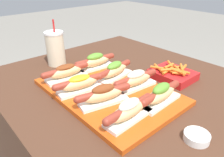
{
  "coord_description": "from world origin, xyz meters",
  "views": [
    {
      "loc": [
        0.61,
        -0.59,
        1.18
      ],
      "look_at": [
        0.05,
        -0.1,
        0.8
      ],
      "focal_mm": 35.0,
      "sensor_mm": 36.0,
      "label": 1
    }
  ],
  "objects": [
    {
      "name": "drink_cup",
      "position": [
        -0.34,
        -0.12,
        0.83
      ],
      "size": [
        0.09,
        0.09,
        0.23
      ],
      "color": "beige",
      "rests_on": "patio_table"
    },
    {
      "name": "hot_dog_2",
      "position": [
        0.11,
        -0.19,
        0.8
      ],
      "size": [
        0.1,
        0.21,
        0.07
      ],
      "color": "white",
      "rests_on": "serving_tray"
    },
    {
      "name": "hot_dog_1",
      "position": [
        -0.01,
        -0.21,
        0.8
      ],
      "size": [
        0.09,
        0.21,
        0.07
      ],
      "color": "white",
      "rests_on": "serving_tray"
    },
    {
      "name": "sauce_bowl",
      "position": [
        0.41,
        -0.1,
        0.76
      ],
      "size": [
        0.07,
        0.07,
        0.02
      ],
      "color": "white",
      "rests_on": "patio_table"
    },
    {
      "name": "hot_dog_6",
      "position": [
        0.11,
        -0.02,
        0.8
      ],
      "size": [
        0.07,
        0.21,
        0.07
      ],
      "color": "white",
      "rests_on": "serving_tray"
    },
    {
      "name": "fries_basket",
      "position": [
        0.14,
        0.18,
        0.77
      ],
      "size": [
        0.18,
        0.15,
        0.06
      ],
      "color": "red",
      "rests_on": "patio_table"
    },
    {
      "name": "hot_dog_0",
      "position": [
        -0.13,
        -0.19,
        0.8
      ],
      "size": [
        0.07,
        0.21,
        0.06
      ],
      "color": "white",
      "rests_on": "serving_tray"
    },
    {
      "name": "hot_dog_7",
      "position": [
        0.24,
        -0.04,
        0.8
      ],
      "size": [
        0.07,
        0.21,
        0.07
      ],
      "color": "white",
      "rests_on": "serving_tray"
    },
    {
      "name": "hot_dog_4",
      "position": [
        -0.14,
        -0.03,
        0.8
      ],
      "size": [
        0.08,
        0.21,
        0.07
      ],
      "color": "white",
      "rests_on": "serving_tray"
    },
    {
      "name": "patio_table",
      "position": [
        0.0,
        0.0,
        0.37
      ],
      "size": [
        1.02,
        0.95,
        0.75
      ],
      "color": "#4C2D1E",
      "rests_on": "ground_plane"
    },
    {
      "name": "serving_tray",
      "position": [
        0.05,
        -0.12,
        0.76
      ],
      "size": [
        0.54,
        0.36,
        0.02
      ],
      "color": "#CC4C14",
      "rests_on": "patio_table"
    },
    {
      "name": "hot_dog_3",
      "position": [
        0.24,
        -0.19,
        0.8
      ],
      "size": [
        0.07,
        0.21,
        0.07
      ],
      "color": "white",
      "rests_on": "serving_tray"
    },
    {
      "name": "hot_dog_5",
      "position": [
        -0.01,
        -0.03,
        0.8
      ],
      "size": [
        0.09,
        0.21,
        0.07
      ],
      "color": "white",
      "rests_on": "serving_tray"
    }
  ]
}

